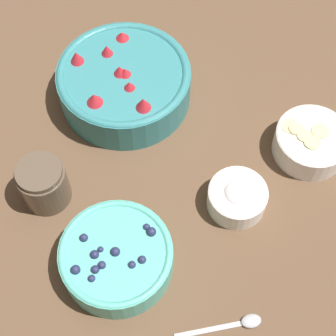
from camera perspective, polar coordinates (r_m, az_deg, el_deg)
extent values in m
plane|color=brown|center=(1.03, -2.44, 1.43)|extent=(4.00, 4.00, 0.00)
cylinder|color=teal|center=(1.07, -4.43, 8.43)|extent=(0.25, 0.25, 0.07)
torus|color=teal|center=(1.05, -4.55, 9.51)|extent=(0.25, 0.25, 0.02)
cylinder|color=red|center=(1.06, -4.51, 9.14)|extent=(0.20, 0.20, 0.02)
cone|color=red|center=(1.04, -4.37, 9.66)|extent=(0.04, 0.04, 0.02)
cone|color=red|center=(1.07, -9.26, 11.00)|extent=(0.03, 0.03, 0.03)
cone|color=red|center=(1.10, -4.67, 13.21)|extent=(0.03, 0.03, 0.02)
cone|color=red|center=(1.02, -3.95, 8.32)|extent=(0.03, 0.03, 0.02)
cone|color=red|center=(1.07, -6.23, 11.77)|extent=(0.04, 0.04, 0.03)
cone|color=red|center=(0.99, -2.53, 6.51)|extent=(0.05, 0.05, 0.03)
cone|color=red|center=(1.04, -4.94, 9.80)|extent=(0.04, 0.04, 0.02)
cone|color=red|center=(1.00, -7.60, 6.81)|extent=(0.04, 0.04, 0.03)
cylinder|color=#56B7A8|center=(0.91, -5.23, -9.14)|extent=(0.18, 0.18, 0.06)
torus|color=#56B7A8|center=(0.89, -5.36, -8.57)|extent=(0.18, 0.18, 0.01)
cylinder|color=#23284C|center=(0.90, -5.32, -8.76)|extent=(0.15, 0.15, 0.02)
sphere|color=#23284C|center=(0.88, -7.41, -10.20)|extent=(0.01, 0.01, 0.01)
sphere|color=#23284C|center=(0.89, -1.70, -6.50)|extent=(0.02, 0.02, 0.02)
sphere|color=#23284C|center=(0.88, -5.37, -8.47)|extent=(0.02, 0.02, 0.02)
sphere|color=#23284C|center=(0.88, -3.69, -9.78)|extent=(0.01, 0.01, 0.01)
sphere|color=#23284C|center=(0.88, -6.73, -9.77)|extent=(0.01, 0.01, 0.01)
sphere|color=#23284C|center=(0.89, -6.88, -8.23)|extent=(0.01, 0.01, 0.01)
sphere|color=#23284C|center=(0.88, -7.77, -11.07)|extent=(0.01, 0.01, 0.01)
sphere|color=#23284C|center=(0.88, -2.65, -9.29)|extent=(0.01, 0.01, 0.01)
sphere|color=#23284C|center=(0.90, -8.55, -7.04)|extent=(0.01, 0.01, 0.01)
sphere|color=#23284C|center=(0.89, -7.47, -8.71)|extent=(0.01, 0.01, 0.01)
sphere|color=#23284C|center=(0.88, -9.37, -10.16)|extent=(0.02, 0.02, 0.02)
sphere|color=#23284C|center=(0.90, -2.19, -6.02)|extent=(0.01, 0.01, 0.01)
cylinder|color=white|center=(1.04, 14.30, 2.50)|extent=(0.13, 0.13, 0.05)
torus|color=white|center=(1.02, 14.58, 3.18)|extent=(0.13, 0.13, 0.01)
cylinder|color=beige|center=(1.03, 14.49, 2.95)|extent=(0.11, 0.11, 0.02)
cylinder|color=beige|center=(1.01, 14.43, 2.48)|extent=(0.03, 0.03, 0.01)
cylinder|color=beige|center=(1.02, 12.25, 4.16)|extent=(0.03, 0.03, 0.00)
cylinder|color=beige|center=(1.02, 13.70, 3.17)|extent=(0.03, 0.03, 0.01)
cylinder|color=beige|center=(1.03, 15.19, 3.60)|extent=(0.03, 0.03, 0.01)
cylinder|color=beige|center=(1.02, 12.86, 3.88)|extent=(0.03, 0.03, 0.01)
cylinder|color=white|center=(0.97, 7.02, -3.05)|extent=(0.10, 0.10, 0.04)
torus|color=white|center=(0.95, 7.15, -2.51)|extent=(0.10, 0.10, 0.01)
cylinder|color=silver|center=(0.95, 7.10, -2.69)|extent=(0.08, 0.08, 0.01)
ellipsoid|color=silver|center=(0.95, 7.15, -2.51)|extent=(0.05, 0.05, 0.02)
cylinder|color=brown|center=(0.98, -12.50, -1.66)|extent=(0.08, 0.08, 0.08)
cylinder|color=#472819|center=(0.98, -12.44, -1.82)|extent=(0.07, 0.07, 0.06)
cylinder|color=brown|center=(0.94, -13.01, -0.40)|extent=(0.08, 0.08, 0.01)
cube|color=#B2B2B7|center=(0.91, 4.20, -16.06)|extent=(0.08, 0.09, 0.01)
ellipsoid|color=#B2B2B7|center=(0.91, 8.45, -15.12)|extent=(0.04, 0.04, 0.01)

